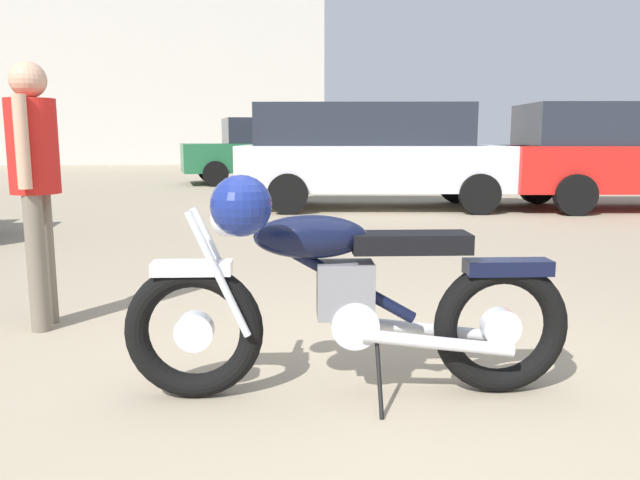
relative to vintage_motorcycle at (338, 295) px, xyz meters
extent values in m
plane|color=gray|center=(0.08, -0.11, -0.49)|extent=(80.00, 80.00, 0.00)
torus|color=black|center=(-0.66, 0.12, -0.17)|extent=(0.65, 0.20, 0.64)
cylinder|color=silver|center=(-0.66, 0.12, -0.17)|extent=(0.19, 0.10, 0.18)
torus|color=black|center=(0.77, -0.08, -0.17)|extent=(0.65, 0.20, 0.64)
cylinder|color=silver|center=(0.77, -0.08, -0.17)|extent=(0.19, 0.10, 0.18)
cube|color=silver|center=(-0.66, 0.12, 0.13)|extent=(0.37, 0.18, 0.06)
cube|color=black|center=(0.79, -0.08, 0.12)|extent=(0.41, 0.18, 0.07)
cylinder|color=silver|center=(-0.54, 0.02, 0.11)|extent=(0.29, 0.07, 0.58)
cylinder|color=silver|center=(-0.52, 0.17, 0.11)|extent=(0.29, 0.07, 0.58)
sphere|color=silver|center=(-0.49, 0.09, 0.35)|extent=(0.17, 0.17, 0.17)
cylinder|color=silver|center=(-0.41, 0.08, 0.42)|extent=(0.11, 0.62, 0.03)
sphere|color=navy|center=(-0.45, -0.22, 0.44)|extent=(0.25, 0.25, 0.25)
cylinder|color=black|center=(-0.01, 0.03, 0.09)|extent=(0.76, 0.16, 0.47)
ellipsoid|color=black|center=(-0.12, 0.04, 0.27)|extent=(0.55, 0.29, 0.20)
cube|color=black|center=(0.33, -0.02, 0.24)|extent=(0.56, 0.27, 0.09)
cube|color=slate|center=(0.04, 0.02, 0.02)|extent=(0.28, 0.21, 0.26)
cylinder|color=silver|center=(0.08, 0.01, -0.13)|extent=(0.25, 0.23, 0.22)
cylinder|color=silver|center=(0.44, -0.14, -0.21)|extent=(0.70, 0.16, 0.14)
cylinder|color=silver|center=(0.47, 0.06, -0.21)|extent=(0.70, 0.16, 0.14)
cylinder|color=black|center=(0.15, -0.17, -0.33)|extent=(0.05, 0.24, 0.33)
cylinder|color=#706656|center=(-1.63, 1.33, -0.06)|extent=(0.12, 0.12, 0.86)
cylinder|color=#706656|center=(-1.62, 1.51, -0.06)|extent=(0.12, 0.12, 0.86)
cylinder|color=red|center=(-1.62, 1.42, 0.66)|extent=(0.30, 0.30, 0.58)
cylinder|color=tan|center=(-1.63, 1.23, 0.69)|extent=(0.08, 0.08, 0.55)
cylinder|color=tan|center=(-1.61, 1.61, 0.69)|extent=(0.08, 0.08, 0.55)
sphere|color=tan|center=(-1.62, 1.42, 1.06)|extent=(0.22, 0.22, 0.22)
cylinder|color=black|center=(5.36, 7.76, -0.17)|extent=(0.67, 0.32, 0.64)
cylinder|color=black|center=(5.03, 6.03, -0.17)|extent=(0.67, 0.32, 0.64)
cube|color=#232833|center=(6.37, 6.67, 0.91)|extent=(3.73, 2.22, 0.68)
cylinder|color=black|center=(-0.32, 12.79, -0.18)|extent=(0.63, 0.25, 0.62)
cylinder|color=black|center=(-0.45, 14.50, -0.18)|extent=(0.63, 0.25, 0.62)
cylinder|color=black|center=(2.37, 13.00, -0.18)|extent=(0.63, 0.25, 0.62)
cylinder|color=black|center=(2.24, 14.71, -0.18)|extent=(0.63, 0.25, 0.62)
cube|color=#23663D|center=(0.96, 13.75, 0.18)|extent=(4.32, 2.04, 0.72)
cube|color=#232833|center=(0.96, 13.75, 0.86)|extent=(2.12, 1.71, 0.64)
cylinder|color=black|center=(3.98, 8.15, -0.17)|extent=(0.67, 0.33, 0.64)
cylinder|color=black|center=(3.64, 6.42, -0.17)|extent=(0.67, 0.33, 0.64)
cylinder|color=black|center=(1.03, 8.73, -0.17)|extent=(0.67, 0.33, 0.64)
cylinder|color=black|center=(0.69, 7.00, -0.17)|extent=(0.67, 0.33, 0.64)
cube|color=silver|center=(2.34, 7.58, 0.20)|extent=(4.95, 2.64, 0.74)
cube|color=#232833|center=(2.04, 7.63, 0.91)|extent=(3.74, 2.25, 0.68)
cube|color=beige|center=(-4.40, 30.67, 3.33)|extent=(20.12, 12.24, 7.65)
camera|label=1|loc=(-0.59, -2.74, 0.72)|focal=35.22mm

